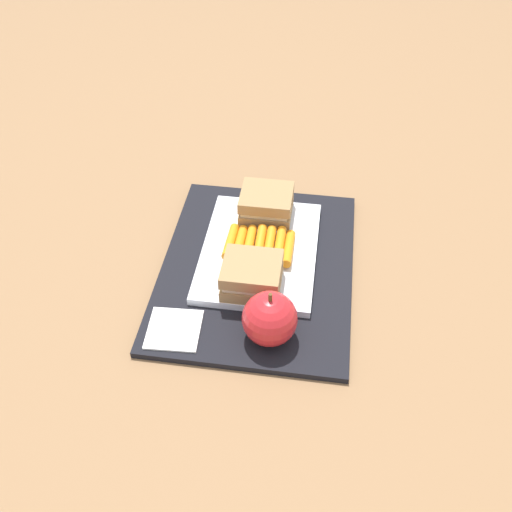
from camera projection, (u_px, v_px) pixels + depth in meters
ground_plane at (257, 270)px, 0.85m from camera, size 2.40×2.40×0.00m
lunchbag_mat at (257, 268)px, 0.85m from camera, size 0.36×0.28×0.01m
food_tray at (260, 251)px, 0.86m from camera, size 0.23×0.17×0.01m
sandwich_half_left at (266, 204)px, 0.90m from camera, size 0.07×0.08×0.04m
sandwich_half_right at (252, 275)px, 0.79m from camera, size 0.07×0.08×0.04m
carrot_sticks_bundle at (259, 245)px, 0.85m from camera, size 0.08×0.10×0.02m
apple at (270, 319)px, 0.73m from camera, size 0.07×0.07×0.08m
paper_napkin at (174, 329)px, 0.76m from camera, size 0.07×0.07×0.00m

